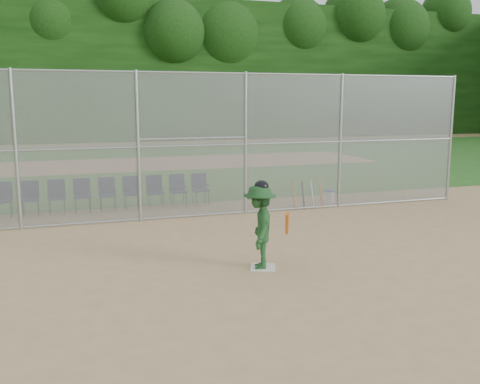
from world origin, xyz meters
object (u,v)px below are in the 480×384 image
object	(u,v)px
home_plate	(263,267)
batter_at_plate	(260,226)
chair_0	(3,200)
water_cooler	(329,196)

from	to	relation	value
home_plate	batter_at_plate	bearing A→B (deg)	-174.15
batter_at_plate	chair_0	bearing A→B (deg)	128.09
water_cooler	chair_0	size ratio (longest dim) A/B	0.44
batter_at_plate	chair_0	distance (m)	8.38
home_plate	batter_at_plate	size ratio (longest dim) A/B	0.27
home_plate	chair_0	distance (m)	8.43
home_plate	water_cooler	world-z (taller)	water_cooler
water_cooler	chair_0	world-z (taller)	chair_0
chair_0	batter_at_plate	bearing A→B (deg)	-51.91
home_plate	chair_0	size ratio (longest dim) A/B	0.49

